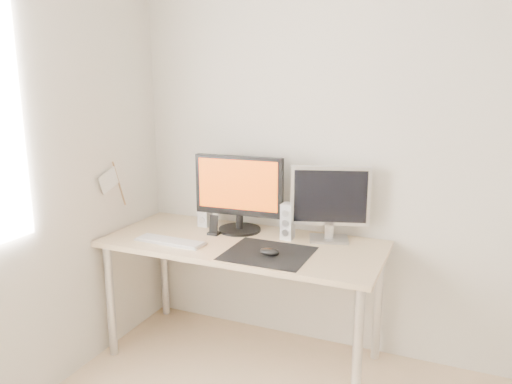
% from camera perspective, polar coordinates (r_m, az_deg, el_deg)
% --- Properties ---
extents(wall_back, '(3.50, 0.00, 3.50)m').
position_cam_1_polar(wall_back, '(2.89, 18.72, 4.29)').
color(wall_back, silver).
rests_on(wall_back, ground).
extents(mousepad, '(0.45, 0.40, 0.00)m').
position_cam_1_polar(mousepad, '(2.69, 1.38, -7.02)').
color(mousepad, black).
rests_on(mousepad, desk).
extents(mouse, '(0.11, 0.06, 0.04)m').
position_cam_1_polar(mouse, '(2.65, 1.55, -6.85)').
color(mouse, black).
rests_on(mouse, mousepad).
extents(desk, '(1.60, 0.70, 0.73)m').
position_cam_1_polar(desk, '(2.91, -1.51, -7.12)').
color(desk, '#D1B587').
rests_on(desk, ground).
extents(main_monitor, '(0.55, 0.27, 0.47)m').
position_cam_1_polar(main_monitor, '(3.00, -1.97, 0.13)').
color(main_monitor, black).
rests_on(main_monitor, desk).
extents(second_monitor, '(0.44, 0.22, 0.43)m').
position_cam_1_polar(second_monitor, '(2.87, 8.47, -0.90)').
color(second_monitor, '#ADADAF').
rests_on(second_monitor, desk).
extents(speaker_left, '(0.07, 0.08, 0.21)m').
position_cam_1_polar(speaker_left, '(3.17, -5.89, -2.02)').
color(speaker_left, silver).
rests_on(speaker_left, desk).
extents(speaker_right, '(0.07, 0.08, 0.21)m').
position_cam_1_polar(speaker_right, '(2.90, 3.63, -3.37)').
color(speaker_right, white).
rests_on(speaker_right, desk).
extents(keyboard, '(0.42, 0.13, 0.02)m').
position_cam_1_polar(keyboard, '(2.91, -9.80, -5.56)').
color(keyboard, '#B5B6B8').
rests_on(keyboard, desk).
extents(phone_dock, '(0.07, 0.06, 0.12)m').
position_cam_1_polar(phone_dock, '(3.01, -4.84, -4.20)').
color(phone_dock, black).
rests_on(phone_dock, desk).
extents(pennant, '(0.01, 0.23, 0.29)m').
position_cam_1_polar(pennant, '(3.09, -16.11, 1.20)').
color(pennant, '#A57F54').
rests_on(pennant, wall_left).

